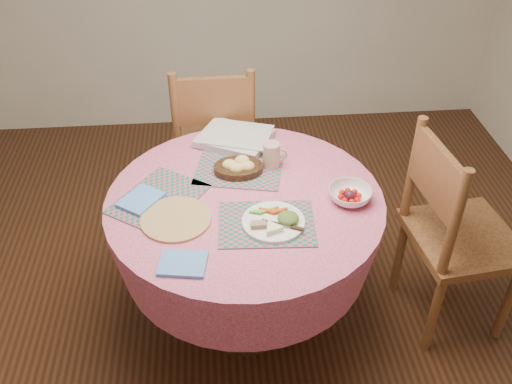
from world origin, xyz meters
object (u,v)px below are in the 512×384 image
latte_mug (272,155)px  fruit_bowl (350,195)px  wicker_trivet (176,219)px  bread_bowl (238,167)px  chair_right (453,232)px  chair_back (215,141)px  dining_table (245,231)px  dinner_plate (275,221)px

latte_mug → fruit_bowl: 0.43m
wicker_trivet → bread_bowl: bread_bowl is taller
chair_right → wicker_trivet: size_ratio=3.55×
chair_back → bread_bowl: size_ratio=4.56×
dining_table → latte_mug: bearing=57.7°
chair_right → dinner_plate: bearing=90.6°
dining_table → fruit_bowl: 0.51m
chair_right → chair_back: (-1.08, 0.90, -0.01)m
chair_right → wicker_trivet: bearing=85.2°
chair_back → latte_mug: bearing=113.8°
bread_bowl → fruit_bowl: 0.54m
dinner_plate → latte_mug: (0.03, 0.42, 0.05)m
dinner_plate → bread_bowl: bearing=108.2°
chair_right → fruit_bowl: chair_right is taller
chair_back → latte_mug: chair_back is taller
wicker_trivet → dinner_plate: dinner_plate is taller
dining_table → latte_mug: size_ratio=9.98×
chair_right → chair_back: bearing=43.6°
wicker_trivet → fruit_bowl: size_ratio=1.30×
dining_table → wicker_trivet: 0.38m
fruit_bowl → dinner_plate: bearing=-158.3°
fruit_bowl → chair_back: bearing=123.6°
chair_back → wicker_trivet: chair_back is taller
chair_right → fruit_bowl: size_ratio=4.60×
dining_table → latte_mug: (0.15, 0.23, 0.26)m
chair_right → bread_bowl: bearing=67.1°
dining_table → bread_bowl: (-0.01, 0.20, 0.23)m
bread_bowl → dinner_plate: bearing=-71.8°
bread_bowl → fruit_bowl: bearing=-28.3°
chair_back → dinner_plate: (0.23, -1.01, 0.22)m
chair_back → fruit_bowl: chair_back is taller
chair_right → chair_back: size_ratio=1.01×
dining_table → chair_right: (0.96, -0.09, -0.00)m
chair_back → bread_bowl: bearing=99.0°
chair_right → bread_bowl: (-0.97, 0.28, 0.23)m
chair_right → chair_back: chair_right is taller
dinner_plate → dining_table: bearing=120.3°
dinner_plate → latte_mug: size_ratio=2.13×
wicker_trivet → bread_bowl: 0.43m
dining_table → bread_bowl: 0.30m
wicker_trivet → fruit_bowl: (0.76, 0.07, 0.02)m
chair_back → chair_right: bearing=139.6°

